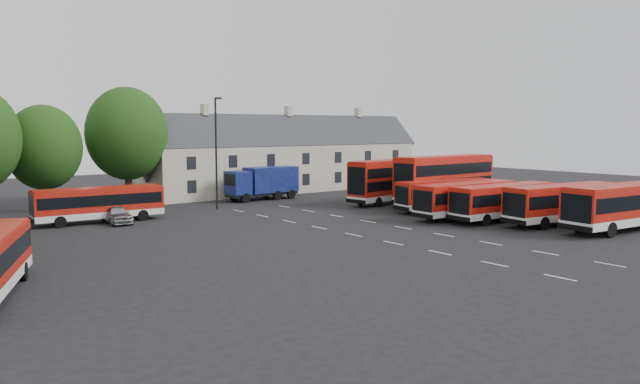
{
  "coord_description": "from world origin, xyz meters",
  "views": [
    {
      "loc": [
        -28.71,
        -30.98,
        7.65
      ],
      "look_at": [
        3.14,
        9.93,
        2.2
      ],
      "focal_mm": 35.0,
      "sensor_mm": 36.0,
      "label": 1
    }
  ],
  "objects_px": {
    "bus_row_a": "(627,203)",
    "bus_dd_south": "(445,177)",
    "silver_car": "(116,214)",
    "box_truck": "(263,182)",
    "lamppost": "(216,150)"
  },
  "relations": [
    {
      "from": "bus_row_a",
      "to": "bus_dd_south",
      "type": "xyz_separation_m",
      "value": [
        0.63,
        18.07,
        0.7
      ]
    },
    {
      "from": "bus_dd_south",
      "to": "silver_car",
      "type": "height_order",
      "value": "bus_dd_south"
    },
    {
      "from": "silver_car",
      "to": "box_truck",
      "type": "bearing_deg",
      "value": 23.15
    },
    {
      "from": "box_truck",
      "to": "bus_dd_south",
      "type": "bearing_deg",
      "value": -53.43
    },
    {
      "from": "bus_dd_south",
      "to": "silver_car",
      "type": "relative_size",
      "value": 2.76
    },
    {
      "from": "bus_dd_south",
      "to": "lamppost",
      "type": "distance_m",
      "value": 22.04
    },
    {
      "from": "box_truck",
      "to": "lamppost",
      "type": "bearing_deg",
      "value": -155.01
    },
    {
      "from": "bus_dd_south",
      "to": "silver_car",
      "type": "distance_m",
      "value": 30.54
    },
    {
      "from": "bus_row_a",
      "to": "silver_car",
      "type": "relative_size",
      "value": 2.86
    },
    {
      "from": "box_truck",
      "to": "silver_car",
      "type": "bearing_deg",
      "value": -161.29
    },
    {
      "from": "box_truck",
      "to": "bus_row_a",
      "type": "bearing_deg",
      "value": -72.83
    },
    {
      "from": "bus_dd_south",
      "to": "lamppost",
      "type": "xyz_separation_m",
      "value": [
        -18.75,
        11.25,
        2.76
      ]
    },
    {
      "from": "bus_row_a",
      "to": "lamppost",
      "type": "distance_m",
      "value": 34.64
    },
    {
      "from": "silver_car",
      "to": "lamppost",
      "type": "bearing_deg",
      "value": 18.43
    },
    {
      "from": "lamppost",
      "to": "silver_car",
      "type": "bearing_deg",
      "value": -165.08
    }
  ]
}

